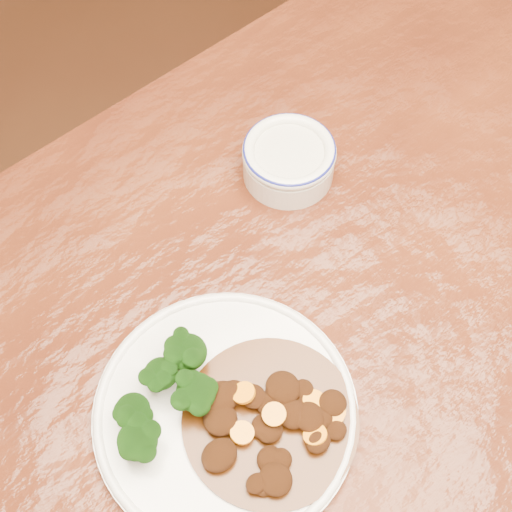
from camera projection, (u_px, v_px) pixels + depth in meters
ground at (321, 469)px, 1.47m from camera, size 4.00×4.00×0.00m
dining_table at (363, 336)px, 0.89m from camera, size 1.52×0.94×0.75m
dinner_plate at (225, 412)px, 0.75m from camera, size 0.28×0.28×0.02m
broccoli_florets at (166, 393)px, 0.73m from camera, size 0.13×0.09×0.05m
mince_stew at (268, 421)px, 0.73m from camera, size 0.18×0.18×0.03m
dip_bowl at (289, 159)px, 0.89m from camera, size 0.12×0.12×0.05m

